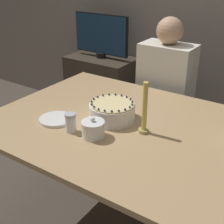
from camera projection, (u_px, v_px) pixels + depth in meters
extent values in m
plane|color=#4C4238|center=(123.00, 223.00, 2.09)|extent=(12.00, 12.00, 0.00)
cube|color=tan|center=(125.00, 126.00, 1.77)|extent=(1.53, 1.14, 0.03)
cylinder|color=tan|center=(86.00, 119.00, 2.66)|extent=(0.07, 0.07, 0.73)
cylinder|color=white|center=(112.00, 112.00, 1.78)|extent=(0.26, 0.26, 0.09)
cylinder|color=beige|center=(112.00, 104.00, 1.76)|extent=(0.25, 0.25, 0.01)
sphere|color=#23284C|center=(130.00, 107.00, 1.70)|extent=(0.01, 0.01, 0.01)
sphere|color=#23284C|center=(132.00, 104.00, 1.73)|extent=(0.01, 0.01, 0.01)
sphere|color=#23284C|center=(132.00, 102.00, 1.76)|extent=(0.01, 0.01, 0.01)
sphere|color=#23284C|center=(130.00, 99.00, 1.80)|extent=(0.01, 0.01, 0.01)
sphere|color=#23284C|center=(127.00, 97.00, 1.83)|extent=(0.01, 0.01, 0.01)
sphere|color=#23284C|center=(122.00, 95.00, 1.85)|extent=(0.01, 0.01, 0.01)
sphere|color=#23284C|center=(115.00, 94.00, 1.86)|extent=(0.01, 0.01, 0.01)
sphere|color=#23284C|center=(109.00, 94.00, 1.86)|extent=(0.01, 0.01, 0.01)
sphere|color=#23284C|center=(103.00, 95.00, 1.85)|extent=(0.01, 0.01, 0.01)
sphere|color=#23284C|center=(98.00, 97.00, 1.83)|extent=(0.01, 0.01, 0.01)
sphere|color=#23284C|center=(94.00, 99.00, 1.80)|extent=(0.01, 0.01, 0.01)
sphere|color=#23284C|center=(92.00, 101.00, 1.77)|extent=(0.01, 0.01, 0.01)
sphere|color=#23284C|center=(92.00, 104.00, 1.73)|extent=(0.01, 0.01, 0.01)
sphere|color=#23284C|center=(94.00, 107.00, 1.70)|extent=(0.01, 0.01, 0.01)
sphere|color=#23284C|center=(99.00, 109.00, 1.67)|extent=(0.01, 0.01, 0.01)
sphere|color=#23284C|center=(105.00, 111.00, 1.66)|extent=(0.01, 0.01, 0.01)
sphere|color=#23284C|center=(112.00, 111.00, 1.65)|extent=(0.01, 0.01, 0.01)
sphere|color=#23284C|center=(119.00, 111.00, 1.66)|extent=(0.01, 0.01, 0.01)
sphere|color=#23284C|center=(125.00, 109.00, 1.67)|extent=(0.01, 0.01, 0.01)
cylinder|color=white|center=(93.00, 130.00, 1.61)|extent=(0.12, 0.12, 0.08)
cylinder|color=white|center=(93.00, 123.00, 1.59)|extent=(0.12, 0.12, 0.01)
sphere|color=white|center=(93.00, 119.00, 1.59)|extent=(0.02, 0.02, 0.02)
cylinder|color=white|center=(71.00, 124.00, 1.66)|extent=(0.06, 0.06, 0.09)
cylinder|color=silver|center=(70.00, 115.00, 1.63)|extent=(0.06, 0.06, 0.02)
cylinder|color=white|center=(56.00, 120.00, 1.79)|extent=(0.19, 0.19, 0.01)
cylinder|color=white|center=(56.00, 119.00, 1.79)|extent=(0.19, 0.19, 0.01)
cylinder|color=tan|center=(144.00, 131.00, 1.67)|extent=(0.06, 0.06, 0.02)
cylinder|color=gold|center=(145.00, 107.00, 1.60)|extent=(0.03, 0.03, 0.27)
cube|color=#595960|center=(161.00, 140.00, 2.62)|extent=(0.34, 0.34, 0.45)
cube|color=silver|center=(166.00, 82.00, 2.39)|extent=(0.40, 0.24, 0.59)
sphere|color=tan|center=(170.00, 31.00, 2.22)|extent=(0.20, 0.20, 0.20)
cube|color=#382D23|center=(102.00, 90.00, 3.29)|extent=(0.68, 0.42, 0.71)
cylinder|color=black|center=(101.00, 55.00, 3.13)|extent=(0.10, 0.10, 0.05)
cube|color=black|center=(101.00, 34.00, 3.04)|extent=(0.61, 0.02, 0.39)
cube|color=#142D47|center=(101.00, 34.00, 3.04)|extent=(0.59, 0.03, 0.36)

